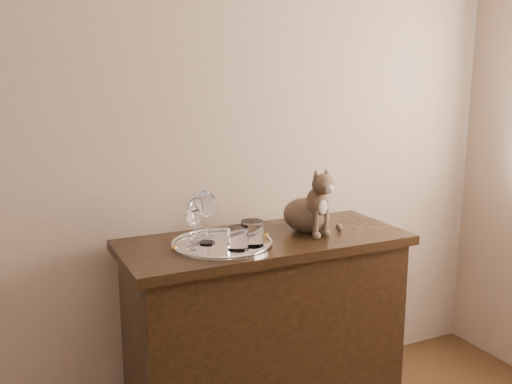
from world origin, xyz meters
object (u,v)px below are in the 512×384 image
sideboard (265,333)px  wine_glass_d (207,218)px  wine_glass_a (197,218)px  cat (306,199)px  wine_glass_b (206,214)px  tray (222,245)px  wine_glass_c (193,227)px  tumbler_a (252,233)px  tumbler_b (238,238)px

sideboard → wine_glass_d: bearing=178.4°
wine_glass_a → cat: cat is taller
wine_glass_b → wine_glass_a: bearing=-143.3°
sideboard → tray: 0.48m
tray → wine_glass_c: size_ratio=2.38×
wine_glass_b → tumbler_a: size_ratio=1.95×
wine_glass_d → tumbler_b: wine_glass_d is taller
cat → tumbler_b: bearing=-166.4°
sideboard → tumbler_a: size_ratio=11.96×
wine_glass_a → tumbler_b: bearing=-59.1°
wine_glass_a → tumbler_b: (0.10, -0.17, -0.05)m
sideboard → wine_glass_c: bearing=-174.6°
sideboard → wine_glass_a: (-0.28, 0.05, 0.53)m
wine_glass_b → tumbler_b: bearing=-76.8°
wine_glass_b → wine_glass_d: size_ratio=0.95×
wine_glass_c → tumbler_a: (0.22, -0.07, -0.03)m
wine_glass_c → cat: 0.53m
sideboard → tray: size_ratio=3.00×
cat → wine_glass_c: bearing=178.5°
sideboard → wine_glass_d: size_ratio=5.80×
wine_glass_b → tumbler_a: wine_glass_b is taller
wine_glass_a → wine_glass_c: wine_glass_a is taller
tumbler_a → tumbler_b: 0.08m
tumbler_a → sideboard: bearing=43.4°
wine_glass_a → tumbler_a: bearing=-40.4°
wine_glass_a → tray: bearing=-46.0°
wine_glass_a → wine_glass_d: (0.03, -0.04, 0.01)m
tray → wine_glass_c: wine_glass_c is taller
tray → wine_glass_c: (-0.12, -0.00, 0.09)m
wine_glass_d → wine_glass_c: bearing=-151.7°
tumbler_a → tumbler_b: size_ratio=1.11×
wine_glass_a → wine_glass_c: size_ratio=1.13×
wine_glass_d → wine_glass_a: bearing=122.8°
wine_glass_b → wine_glass_c: bearing=-128.8°
tray → wine_glass_a: (-0.08, 0.08, 0.10)m
tumbler_b → wine_glass_d: bearing=120.2°
tray → wine_glass_c: 0.15m
tray → wine_glass_b: size_ratio=2.04×
wine_glass_c → tray: bearing=0.4°
cat → sideboard: bearing=178.2°
wine_glass_b → sideboard: bearing=-21.4°
wine_glass_a → cat: bearing=-3.7°
wine_glass_d → tumbler_a: 0.19m
wine_glass_d → cat: bearing=1.3°
wine_glass_b → tumbler_a: 0.23m
sideboard → wine_glass_a: wine_glass_a is taller
wine_glass_b → cat: size_ratio=0.68×
wine_glass_d → tumbler_a: (0.15, -0.11, -0.05)m
tray → cat: cat is taller
wine_glass_b → wine_glass_c: size_ratio=1.16×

